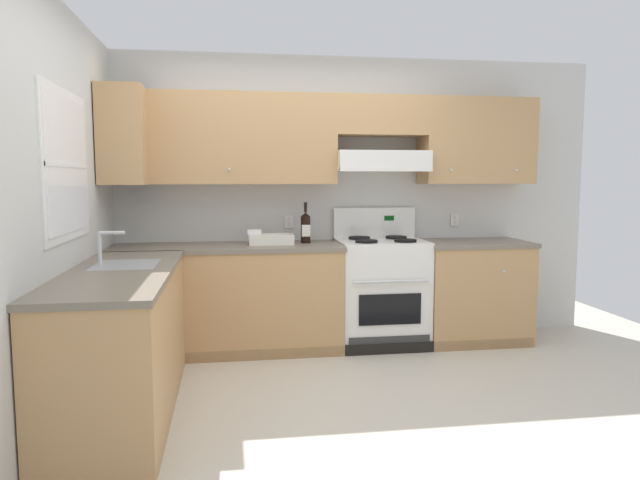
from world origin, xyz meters
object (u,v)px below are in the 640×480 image
bowl (271,241)px  stove (381,291)px  wine_bottle (306,227)px  paper_towel_roll (254,236)px

bowl → stove: bearing=-1.4°
stove → bowl: 1.07m
bowl → wine_bottle: bearing=8.6°
wine_bottle → paper_towel_roll: wine_bottle is taller
bowl → paper_towel_roll: bearing=151.9°
wine_bottle → paper_towel_roll: bearing=176.3°
wine_bottle → bowl: wine_bottle is taller
paper_towel_roll → wine_bottle: bearing=-3.7°
stove → paper_towel_roll: bearing=175.0°
bowl → paper_towel_roll: paper_towel_roll is taller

